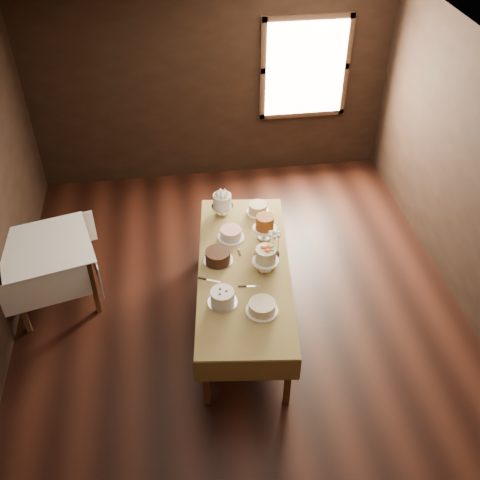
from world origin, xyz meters
The scene contains 20 objects.
floor centered at (0.00, 0.00, 0.00)m, with size 5.00×6.00×0.01m, color black.
ceiling centered at (0.00, 0.00, 2.80)m, with size 5.00×6.00×0.01m, color beige.
wall_back centered at (0.00, 3.00, 1.40)m, with size 5.00×0.02×2.80m, color black.
window centered at (1.30, 2.94, 1.60)m, with size 1.10×0.05×1.30m, color #FFEABF.
display_table centered at (0.01, -0.01, 0.69)m, with size 1.23×2.52×0.75m.
side_table centered at (-2.07, 0.58, 0.71)m, with size 1.14×1.14×0.80m.
cake_meringue centered at (-0.10, 0.95, 0.87)m, with size 0.30×0.30×0.27m.
cake_speckled centered at (0.31, 0.90, 0.81)m, with size 0.28×0.28×0.13m.
cake_lattice centered at (-0.06, 0.49, 0.80)m, with size 0.30×0.30×0.11m.
cake_caramel centered at (0.31, 0.44, 0.88)m, with size 0.27×0.27×0.31m.
cake_chocolate centered at (-0.24, 0.13, 0.81)m, with size 0.34×0.34×0.13m.
cake_flowers centered at (0.23, -0.06, 0.87)m, with size 0.30×0.30×0.28m.
cake_swirl centered at (-0.27, -0.48, 0.82)m, with size 0.29×0.29×0.15m.
cake_cream centered at (0.09, -0.64, 0.80)m, with size 0.32×0.32×0.11m.
cake_server_a centered at (0.07, -0.31, 0.75)m, with size 0.24×0.03×0.01m, color silver.
cake_server_c centered at (-0.01, 0.34, 0.75)m, with size 0.24×0.03×0.01m, color silver.
cake_server_d centered at (0.29, 0.25, 0.75)m, with size 0.24×0.03×0.01m, color silver.
cake_server_e centered at (-0.32, -0.17, 0.75)m, with size 0.24×0.03×0.01m, color silver.
flower_vase centered at (0.34, 0.10, 0.82)m, with size 0.13×0.13×0.14m, color #2D2823.
flower_bouquet centered at (0.34, 0.10, 1.01)m, with size 0.14×0.14×0.20m, color white, non-canonical shape.
Camera 1 is at (-0.64, -4.26, 4.71)m, focal length 41.86 mm.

